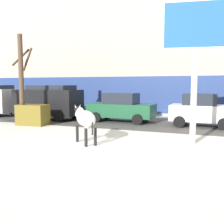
{
  "coord_description": "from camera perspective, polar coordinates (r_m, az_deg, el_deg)",
  "views": [
    {
      "loc": [
        4.16,
        -7.64,
        2.38
      ],
      "look_at": [
        -0.34,
        3.69,
        1.1
      ],
      "focal_mm": 42.28,
      "sensor_mm": 36.0,
      "label": 1
    }
  ],
  "objects": [
    {
      "name": "ground_plane",
      "position": [
        9.02,
        -6.78,
        -9.36
      ],
      "size": [
        120.0,
        120.0,
        0.0
      ],
      "primitive_type": "plane",
      "color": "white"
    },
    {
      "name": "road_strip",
      "position": [
        16.39,
        6.71,
        -2.38
      ],
      "size": [
        60.0,
        5.6,
        0.01
      ],
      "primitive_type": "cube",
      "color": "#514F4C",
      "rests_on": "ground"
    },
    {
      "name": "building_facade",
      "position": [
        23.85,
        11.72,
        15.79
      ],
      "size": [
        44.0,
        6.1,
        13.0
      ],
      "color": "#A39989",
      "rests_on": "ground"
    },
    {
      "name": "cow_holstein",
      "position": [
        10.65,
        -5.72,
        -1.49
      ],
      "size": [
        1.7,
        1.56,
        1.54
      ],
      "color": "silver",
      "rests_on": "ground"
    },
    {
      "name": "billboard",
      "position": [
        11.04,
        17.67,
        15.8
      ],
      "size": [
        2.52,
        0.63,
        5.56
      ],
      "color": "silver",
      "rests_on": "ground"
    },
    {
      "name": "car_black_van",
      "position": [
        18.54,
        -13.64,
        2.31
      ],
      "size": [
        4.65,
        2.21,
        2.32
      ],
      "color": "black",
      "rests_on": "ground"
    },
    {
      "name": "car_darkgreen_sedan",
      "position": [
        16.81,
        2.02,
        0.97
      ],
      "size": [
        4.24,
        2.06,
        1.84
      ],
      "color": "#194C2D",
      "rests_on": "ground"
    },
    {
      "name": "car_white_hatchback",
      "position": [
        15.71,
        18.87,
        0.37
      ],
      "size": [
        3.54,
        1.99,
        1.86
      ],
      "color": "white",
      "rests_on": "ground"
    },
    {
      "name": "pedestrian_by_cars",
      "position": [
        22.12,
        -10.47,
        2.01
      ],
      "size": [
        0.36,
        0.24,
        1.73
      ],
      "color": "#282833",
      "rests_on": "ground"
    },
    {
      "name": "bare_tree_right_lot",
      "position": [
        16.26,
        -18.97,
        6.96
      ],
      "size": [
        1.39,
        0.9,
        5.23
      ],
      "color": "#4C3828",
      "rests_on": "ground"
    },
    {
      "name": "dumpster",
      "position": [
        16.16,
        -16.73,
        -0.58
      ],
      "size": [
        1.79,
        1.24,
        1.2
      ],
      "primitive_type": "cube",
      "rotation": [
        0.0,
        0.0,
        0.08
      ],
      "color": "brown",
      "rests_on": "ground"
    }
  ]
}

